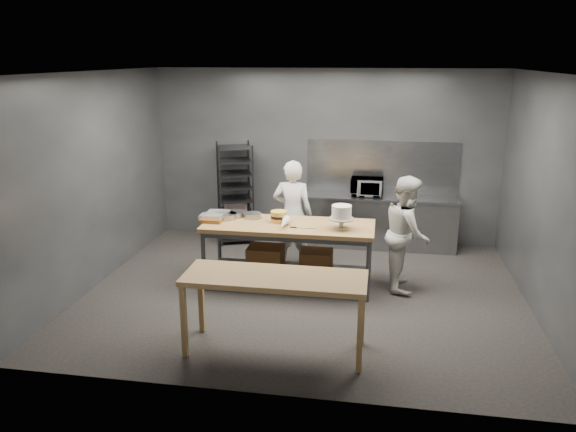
{
  "coord_description": "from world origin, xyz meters",
  "views": [
    {
      "loc": [
        0.98,
        -7.21,
        3.2
      ],
      "look_at": [
        -0.27,
        0.19,
        1.05
      ],
      "focal_mm": 35.0,
      "sensor_mm": 36.0,
      "label": 1
    }
  ],
  "objects_px": {
    "work_table": "(288,247)",
    "microwave": "(367,187)",
    "chef_right": "(407,233)",
    "speed_rack": "(235,194)",
    "frosted_cake_stand": "(342,214)",
    "layer_cake": "(279,217)",
    "chef_behind": "(293,214)",
    "near_counter": "(275,283)"
  },
  "relations": [
    {
      "from": "work_table",
      "to": "microwave",
      "type": "height_order",
      "value": "microwave"
    },
    {
      "from": "work_table",
      "to": "chef_right",
      "type": "distance_m",
      "value": 1.68
    },
    {
      "from": "speed_rack",
      "to": "frosted_cake_stand",
      "type": "xyz_separation_m",
      "value": [
        2.01,
        -1.99,
        0.28
      ]
    },
    {
      "from": "speed_rack",
      "to": "layer_cake",
      "type": "height_order",
      "value": "speed_rack"
    },
    {
      "from": "speed_rack",
      "to": "microwave",
      "type": "distance_m",
      "value": 2.3
    },
    {
      "from": "chef_behind",
      "to": "chef_right",
      "type": "xyz_separation_m",
      "value": [
        1.71,
        -0.58,
        -0.03
      ]
    },
    {
      "from": "microwave",
      "to": "frosted_cake_stand",
      "type": "relative_size",
      "value": 1.59
    },
    {
      "from": "frosted_cake_stand",
      "to": "speed_rack",
      "type": "bearing_deg",
      "value": 135.34
    },
    {
      "from": "layer_cake",
      "to": "speed_rack",
      "type": "bearing_deg",
      "value": 121.81
    },
    {
      "from": "layer_cake",
      "to": "frosted_cake_stand",
      "type": "bearing_deg",
      "value": -12.35
    },
    {
      "from": "work_table",
      "to": "speed_rack",
      "type": "height_order",
      "value": "speed_rack"
    },
    {
      "from": "layer_cake",
      "to": "near_counter",
      "type": "bearing_deg",
      "value": -80.87
    },
    {
      "from": "chef_behind",
      "to": "microwave",
      "type": "relative_size",
      "value": 3.11
    },
    {
      "from": "near_counter",
      "to": "speed_rack",
      "type": "xyz_separation_m",
      "value": [
        -1.42,
        3.74,
        0.04
      ]
    },
    {
      "from": "speed_rack",
      "to": "chef_right",
      "type": "relative_size",
      "value": 1.08
    },
    {
      "from": "microwave",
      "to": "chef_right",
      "type": "bearing_deg",
      "value": -70.46
    },
    {
      "from": "near_counter",
      "to": "chef_right",
      "type": "xyz_separation_m",
      "value": [
        1.48,
        2.07,
        -0.0
      ]
    },
    {
      "from": "near_counter",
      "to": "layer_cake",
      "type": "xyz_separation_m",
      "value": [
        -0.31,
        1.95,
        0.19
      ]
    },
    {
      "from": "speed_rack",
      "to": "layer_cake",
      "type": "bearing_deg",
      "value": -58.19
    },
    {
      "from": "near_counter",
      "to": "layer_cake",
      "type": "height_order",
      "value": "layer_cake"
    },
    {
      "from": "frosted_cake_stand",
      "to": "layer_cake",
      "type": "relative_size",
      "value": 1.47
    },
    {
      "from": "chef_right",
      "to": "frosted_cake_stand",
      "type": "bearing_deg",
      "value": 107.52
    },
    {
      "from": "near_counter",
      "to": "chef_right",
      "type": "relative_size",
      "value": 1.23
    },
    {
      "from": "microwave",
      "to": "layer_cake",
      "type": "bearing_deg",
      "value": -122.2
    },
    {
      "from": "near_counter",
      "to": "speed_rack",
      "type": "height_order",
      "value": "speed_rack"
    },
    {
      "from": "chef_behind",
      "to": "layer_cake",
      "type": "xyz_separation_m",
      "value": [
        -0.08,
        -0.71,
        0.16
      ]
    },
    {
      "from": "microwave",
      "to": "layer_cake",
      "type": "distance_m",
      "value": 2.21
    },
    {
      "from": "speed_rack",
      "to": "microwave",
      "type": "height_order",
      "value": "speed_rack"
    },
    {
      "from": "chef_behind",
      "to": "layer_cake",
      "type": "distance_m",
      "value": 0.73
    },
    {
      "from": "layer_cake",
      "to": "work_table",
      "type": "bearing_deg",
      "value": -22.62
    },
    {
      "from": "work_table",
      "to": "frosted_cake_stand",
      "type": "relative_size",
      "value": 7.06
    },
    {
      "from": "near_counter",
      "to": "microwave",
      "type": "bearing_deg",
      "value": 77.24
    },
    {
      "from": "work_table",
      "to": "layer_cake",
      "type": "distance_m",
      "value": 0.45
    },
    {
      "from": "near_counter",
      "to": "chef_behind",
      "type": "xyz_separation_m",
      "value": [
        -0.23,
        2.65,
        0.03
      ]
    },
    {
      "from": "work_table",
      "to": "frosted_cake_stand",
      "type": "distance_m",
      "value": 0.96
    },
    {
      "from": "chef_behind",
      "to": "chef_right",
      "type": "distance_m",
      "value": 1.81
    },
    {
      "from": "work_table",
      "to": "microwave",
      "type": "xyz_separation_m",
      "value": [
        1.04,
        1.93,
        0.48
      ]
    },
    {
      "from": "chef_behind",
      "to": "frosted_cake_stand",
      "type": "distance_m",
      "value": 1.25
    },
    {
      "from": "chef_behind",
      "to": "work_table",
      "type": "bearing_deg",
      "value": 96.1
    },
    {
      "from": "layer_cake",
      "to": "chef_right",
      "type": "bearing_deg",
      "value": 3.96
    },
    {
      "from": "chef_right",
      "to": "layer_cake",
      "type": "distance_m",
      "value": 1.81
    },
    {
      "from": "work_table",
      "to": "frosted_cake_stand",
      "type": "xyz_separation_m",
      "value": [
        0.76,
        -0.14,
        0.56
      ]
    }
  ]
}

